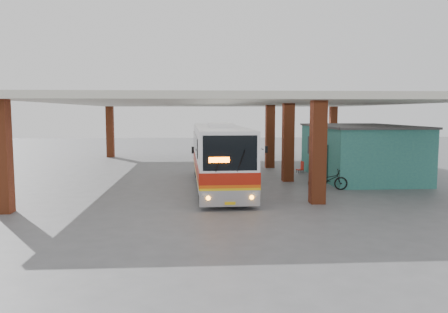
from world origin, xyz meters
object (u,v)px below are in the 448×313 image
at_px(coach_bus, 219,155).
at_px(motorcycle, 328,180).
at_px(pedestrian, 252,185).
at_px(red_chair, 301,168).

height_order(coach_bus, motorcycle, coach_bus).
xyz_separation_m(pedestrian, red_chair, (4.30, 9.03, -0.46)).
distance_m(motorcycle, red_chair, 6.09).
bearing_deg(coach_bus, red_chair, 40.19).
bearing_deg(red_chair, motorcycle, -102.69).
bearing_deg(motorcycle, pedestrian, 132.20).
relative_size(pedestrian, red_chair, 2.16).
distance_m(coach_bus, motorcycle, 5.62).
xyz_separation_m(motorcycle, red_chair, (0.13, 6.09, -0.17)).
xyz_separation_m(coach_bus, red_chair, (5.50, 4.87, -1.31)).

